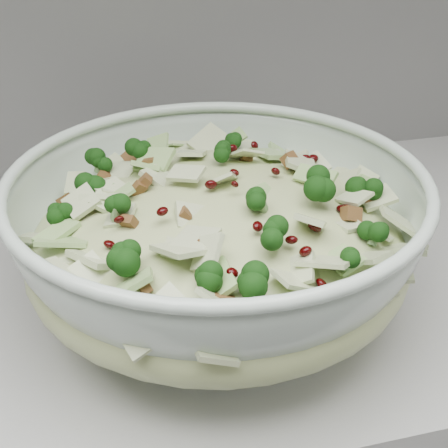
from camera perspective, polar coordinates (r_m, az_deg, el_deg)
mixing_bowl at (r=0.62m, az=-0.59°, el=-1.78°), size 0.44×0.44×0.16m
salad at (r=0.60m, az=-0.60°, el=0.32°), size 0.48×0.48×0.16m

